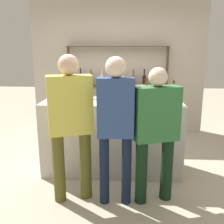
# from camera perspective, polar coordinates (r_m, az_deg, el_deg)

# --- Properties ---
(ground_plane) EXTENTS (16.00, 16.00, 0.00)m
(ground_plane) POSITION_cam_1_polar(r_m,az_deg,el_deg) (3.96, -0.00, -12.43)
(ground_plane) COLOR #B2A893
(bar_counter) EXTENTS (1.93, 0.66, 1.03)m
(bar_counter) POSITION_cam_1_polar(r_m,az_deg,el_deg) (3.76, -0.00, -5.36)
(bar_counter) COLOR #B7B2AD
(bar_counter) RESTS_ON ground_plane
(back_wall) EXTENTS (3.53, 0.12, 2.80)m
(back_wall) POSITION_cam_1_polar(r_m,az_deg,el_deg) (5.49, 1.29, 10.22)
(back_wall) COLOR #B2A899
(back_wall) RESTS_ON ground_plane
(back_shelf) EXTENTS (2.02, 0.18, 1.78)m
(back_shelf) POSITION_cam_1_polar(r_m,az_deg,el_deg) (5.33, 1.27, 7.61)
(back_shelf) COLOR #4C3828
(back_shelf) RESTS_ON ground_plane
(counter_bottle_0) EXTENTS (0.08, 0.08, 0.37)m
(counter_bottle_0) POSITION_cam_1_polar(r_m,az_deg,el_deg) (3.49, -11.10, 4.09)
(counter_bottle_0) COLOR brown
(counter_bottle_0) RESTS_ON bar_counter
(counter_bottle_1) EXTENTS (0.08, 0.08, 0.31)m
(counter_bottle_1) POSITION_cam_1_polar(r_m,az_deg,el_deg) (3.45, 13.13, 3.51)
(counter_bottle_1) COLOR brown
(counter_bottle_1) RESTS_ON bar_counter
(counter_bottle_2) EXTENTS (0.09, 0.09, 0.34)m
(counter_bottle_2) POSITION_cam_1_polar(r_m,az_deg,el_deg) (3.41, 2.13, 3.85)
(counter_bottle_2) COLOR #0F1956
(counter_bottle_2) RESTS_ON bar_counter
(counter_bottle_3) EXTENTS (0.07, 0.07, 0.34)m
(counter_bottle_3) POSITION_cam_1_polar(r_m,az_deg,el_deg) (3.84, -5.82, 5.01)
(counter_bottle_3) COLOR black
(counter_bottle_3) RESTS_ON bar_counter
(counter_bottle_4) EXTENTS (0.08, 0.08, 0.34)m
(counter_bottle_4) POSITION_cam_1_polar(r_m,az_deg,el_deg) (3.57, 10.14, 4.21)
(counter_bottle_4) COLOR #0F1956
(counter_bottle_4) RESTS_ON bar_counter
(counter_bottle_5) EXTENTS (0.08, 0.08, 0.35)m
(counter_bottle_5) POSITION_cam_1_polar(r_m,az_deg,el_deg) (3.38, 7.43, 3.74)
(counter_bottle_5) COLOR brown
(counter_bottle_5) RESTS_ON bar_counter
(wine_glass) EXTENTS (0.08, 0.08, 0.17)m
(wine_glass) POSITION_cam_1_polar(r_m,az_deg,el_deg) (3.69, 2.70, 4.60)
(wine_glass) COLOR silver
(wine_glass) RESTS_ON bar_counter
(ice_bucket) EXTENTS (0.23, 0.23, 0.21)m
(ice_bucket) POSITION_cam_1_polar(r_m,az_deg,el_deg) (3.69, 6.89, 4.14)
(ice_bucket) COLOR #846647
(ice_bucket) RESTS_ON bar_counter
(cork_jar) EXTENTS (0.13, 0.13, 0.14)m
(cork_jar) POSITION_cam_1_polar(r_m,az_deg,el_deg) (3.70, -12.50, 3.39)
(cork_jar) COLOR silver
(cork_jar) RESTS_ON bar_counter
(customer_left) EXTENTS (0.53, 0.35, 1.69)m
(customer_left) POSITION_cam_1_polar(r_m,az_deg,el_deg) (2.94, -9.01, -1.53)
(customer_left) COLOR brown
(customer_left) RESTS_ON ground_plane
(customer_right) EXTENTS (0.53, 0.35, 1.56)m
(customer_right) POSITION_cam_1_polar(r_m,az_deg,el_deg) (2.94, 9.53, -3.36)
(customer_right) COLOR black
(customer_right) RESTS_ON ground_plane
(customer_center) EXTENTS (0.40, 0.22, 1.67)m
(customer_center) POSITION_cam_1_polar(r_m,az_deg,el_deg) (2.82, 0.78, -1.68)
(customer_center) COLOR #121C33
(customer_center) RESTS_ON ground_plane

